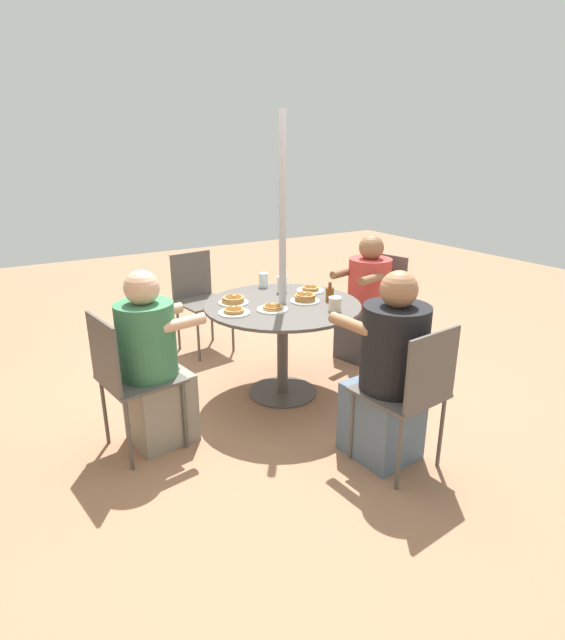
% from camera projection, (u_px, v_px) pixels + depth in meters
% --- Properties ---
extents(ground_plane, '(12.00, 12.00, 0.00)m').
position_uv_depth(ground_plane, '(282.00, 393.00, 3.91)').
color(ground_plane, '#9E7051').
extents(patio_table, '(1.16, 1.16, 0.73)m').
position_uv_depth(patio_table, '(282.00, 321.00, 3.71)').
color(patio_table, '#4C4742').
rests_on(patio_table, ground).
extents(umbrella_pole, '(0.05, 0.05, 2.06)m').
position_uv_depth(umbrella_pole, '(282.00, 264.00, 3.57)').
color(umbrella_pole, '#ADADB2').
rests_on(umbrella_pole, ground).
extents(patio_chair_north, '(0.47, 0.47, 0.90)m').
position_uv_depth(patio_chair_north, '(412.00, 389.00, 2.81)').
color(patio_chair_north, '#514C47').
rests_on(patio_chair_north, ground).
extents(diner_north, '(0.57, 0.42, 1.18)m').
position_uv_depth(diner_north, '(388.00, 377.00, 2.94)').
color(diner_north, slate).
rests_on(diner_north, ground).
extents(patio_chair_east, '(0.52, 0.52, 0.90)m').
position_uv_depth(patio_chair_east, '(378.00, 297.00, 4.54)').
color(patio_chair_east, '#514C47').
rests_on(patio_chair_east, ground).
extents(diner_east, '(0.46, 0.55, 1.11)m').
position_uv_depth(diner_east, '(366.00, 304.00, 4.44)').
color(diner_east, '#3D3D42').
rests_on(diner_east, ground).
extents(patio_chair_south, '(0.49, 0.49, 0.90)m').
position_uv_depth(patio_chair_south, '(199.00, 294.00, 4.63)').
color(patio_chair_south, '#514C47').
rests_on(patio_chair_south, ground).
extents(patio_chair_west, '(0.49, 0.49, 0.90)m').
position_uv_depth(patio_chair_west, '(127.00, 374.00, 2.99)').
color(patio_chair_west, '#514C47').
rests_on(patio_chair_west, ground).
extents(diner_west, '(0.41, 0.52, 1.14)m').
position_uv_depth(diner_west, '(153.00, 368.00, 3.10)').
color(diner_west, gray).
rests_on(diner_west, ground).
extents(pancake_plate_a, '(0.22, 0.22, 0.07)m').
position_uv_depth(pancake_plate_a, '(305.00, 298.00, 3.71)').
color(pancake_plate_a, white).
rests_on(pancake_plate_a, patio_table).
extents(pancake_plate_b, '(0.22, 0.22, 0.05)m').
position_uv_depth(pancake_plate_b, '(234.00, 311.00, 3.44)').
color(pancake_plate_b, white).
rests_on(pancake_plate_b, patio_table).
extents(pancake_plate_c, '(0.22, 0.22, 0.05)m').
position_uv_depth(pancake_plate_c, '(310.00, 289.00, 3.98)').
color(pancake_plate_c, white).
rests_on(pancake_plate_c, patio_table).
extents(pancake_plate_d, '(0.22, 0.22, 0.06)m').
position_uv_depth(pancake_plate_d, '(233.00, 300.00, 3.67)').
color(pancake_plate_d, white).
rests_on(pancake_plate_d, patio_table).
extents(pancake_plate_e, '(0.22, 0.22, 0.05)m').
position_uv_depth(pancake_plate_e, '(272.00, 308.00, 3.51)').
color(pancake_plate_e, white).
rests_on(pancake_plate_e, patio_table).
extents(syrup_bottle, '(0.08, 0.06, 0.14)m').
position_uv_depth(syrup_bottle, '(330.00, 294.00, 3.72)').
color(syrup_bottle, brown).
rests_on(syrup_bottle, patio_table).
extents(coffee_cup, '(0.09, 0.09, 0.10)m').
position_uv_depth(coffee_cup, '(335.00, 304.00, 3.49)').
color(coffee_cup, beige).
rests_on(coffee_cup, patio_table).
extents(drinking_glass_a, '(0.08, 0.08, 0.13)m').
position_uv_depth(drinking_glass_a, '(282.00, 284.00, 3.93)').
color(drinking_glass_a, silver).
rests_on(drinking_glass_a, patio_table).
extents(drinking_glass_b, '(0.07, 0.07, 0.12)m').
position_uv_depth(drinking_glass_b, '(263.00, 280.00, 4.09)').
color(drinking_glass_b, silver).
rests_on(drinking_glass_b, patio_table).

